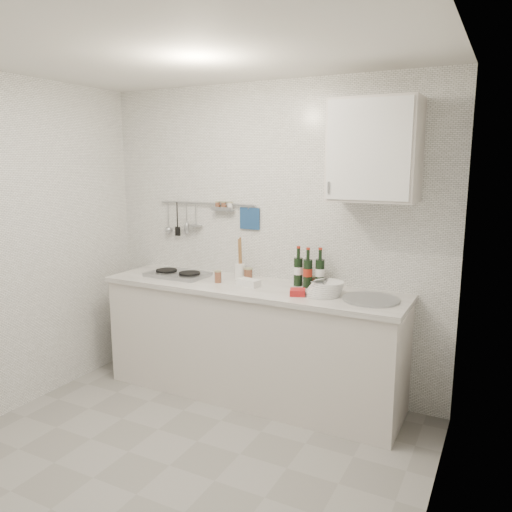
# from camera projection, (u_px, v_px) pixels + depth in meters

# --- Properties ---
(floor) EXTENTS (3.00, 3.00, 0.00)m
(floor) POSITION_uv_depth(u_px,v_px,m) (169.00, 465.00, 3.12)
(floor) COLOR gray
(floor) RESTS_ON ground
(ceiling) EXTENTS (3.00, 3.00, 0.00)m
(ceiling) POSITION_uv_depth(u_px,v_px,m) (154.00, 42.00, 2.66)
(ceiling) COLOR silver
(ceiling) RESTS_ON back_wall
(back_wall) EXTENTS (3.00, 0.02, 2.50)m
(back_wall) POSITION_uv_depth(u_px,v_px,m) (268.00, 239.00, 4.12)
(back_wall) COLOR silver
(back_wall) RESTS_ON floor
(wall_right) EXTENTS (0.02, 2.80, 2.50)m
(wall_right) POSITION_uv_depth(u_px,v_px,m) (433.00, 304.00, 2.22)
(wall_right) COLOR silver
(wall_right) RESTS_ON floor
(counter) EXTENTS (2.44, 0.64, 0.96)m
(counter) POSITION_uv_depth(u_px,v_px,m) (252.00, 344.00, 4.00)
(counter) COLOR beige
(counter) RESTS_ON floor
(wall_rail) EXTENTS (0.98, 0.09, 0.34)m
(wall_rail) POSITION_uv_depth(u_px,v_px,m) (204.00, 214.00, 4.32)
(wall_rail) COLOR #93969B
(wall_rail) RESTS_ON back_wall
(wall_cabinet) EXTENTS (0.60, 0.38, 0.70)m
(wall_cabinet) POSITION_uv_depth(u_px,v_px,m) (374.00, 150.00, 3.42)
(wall_cabinet) COLOR beige
(wall_cabinet) RESTS_ON back_wall
(plate_stack_hob) EXTENTS (0.27, 0.27, 0.02)m
(plate_stack_hob) POSITION_uv_depth(u_px,v_px,m) (185.00, 274.00, 4.23)
(plate_stack_hob) COLOR #5072B5
(plate_stack_hob) RESTS_ON counter
(plate_stack_sink) EXTENTS (0.28, 0.27, 0.11)m
(plate_stack_sink) POSITION_uv_depth(u_px,v_px,m) (325.00, 289.00, 3.62)
(plate_stack_sink) COLOR white
(plate_stack_sink) RESTS_ON counter
(wine_bottles) EXTENTS (0.25, 0.11, 0.31)m
(wine_bottles) POSITION_uv_depth(u_px,v_px,m) (309.00, 267.00, 3.83)
(wine_bottles) COLOR black
(wine_bottles) RESTS_ON counter
(butter_dish) EXTENTS (0.20, 0.13, 0.05)m
(butter_dish) POSITION_uv_depth(u_px,v_px,m) (249.00, 283.00, 3.89)
(butter_dish) COLOR white
(butter_dish) RESTS_ON counter
(strawberry_punnet) EXTENTS (0.14, 0.14, 0.05)m
(strawberry_punnet) POSITION_uv_depth(u_px,v_px,m) (298.00, 292.00, 3.61)
(strawberry_punnet) COLOR red
(strawberry_punnet) RESTS_ON counter
(utensil_crock) EXTENTS (0.09, 0.09, 0.35)m
(utensil_crock) POSITION_uv_depth(u_px,v_px,m) (240.00, 269.00, 4.11)
(utensil_crock) COLOR white
(utensil_crock) RESTS_ON counter
(jar_a) EXTENTS (0.07, 0.07, 0.10)m
(jar_a) POSITION_uv_depth(u_px,v_px,m) (248.00, 274.00, 4.08)
(jar_a) COLOR brown
(jar_a) RESTS_ON counter
(jar_b) EXTENTS (0.06, 0.06, 0.07)m
(jar_b) POSITION_uv_depth(u_px,v_px,m) (315.00, 280.00, 3.93)
(jar_b) COLOR brown
(jar_b) RESTS_ON counter
(jar_c) EXTENTS (0.06, 0.06, 0.07)m
(jar_c) POSITION_uv_depth(u_px,v_px,m) (315.00, 286.00, 3.74)
(jar_c) COLOR brown
(jar_c) RESTS_ON counter
(jar_d) EXTENTS (0.06, 0.06, 0.10)m
(jar_d) POSITION_uv_depth(u_px,v_px,m) (218.00, 276.00, 3.99)
(jar_d) COLOR brown
(jar_d) RESTS_ON counter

